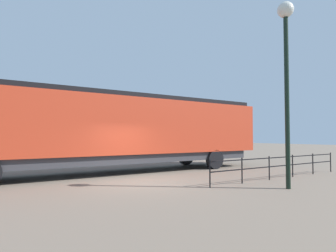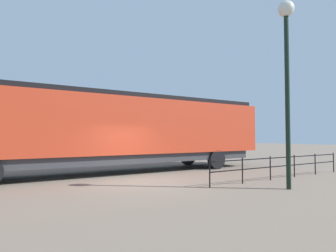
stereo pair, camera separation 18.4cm
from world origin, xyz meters
The scene contains 4 objects.
ground_plane centered at (0.00, 0.00, 0.00)m, with size 120.00×120.00×0.00m, color #756656.
locomotive centered at (-3.34, 0.81, 2.26)m, with size 3.09×17.27×4.01m.
lamp_post centered at (4.04, 3.82, 4.96)m, with size 0.58×0.58×6.77m.
platform_fence centered at (2.37, 5.80, 0.66)m, with size 0.05×8.44×1.02m.
Camera 2 is at (10.18, -5.02, 1.86)m, focal length 29.73 mm.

